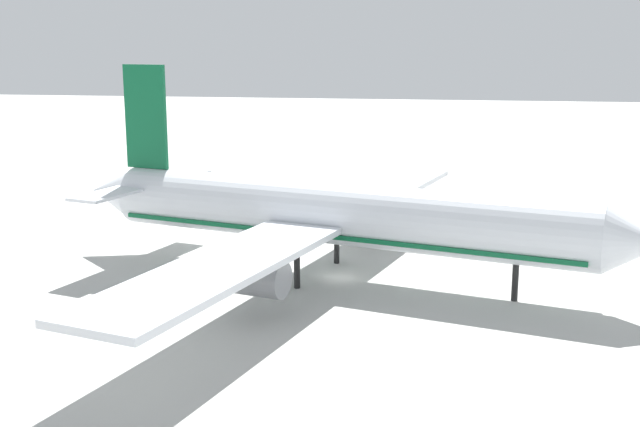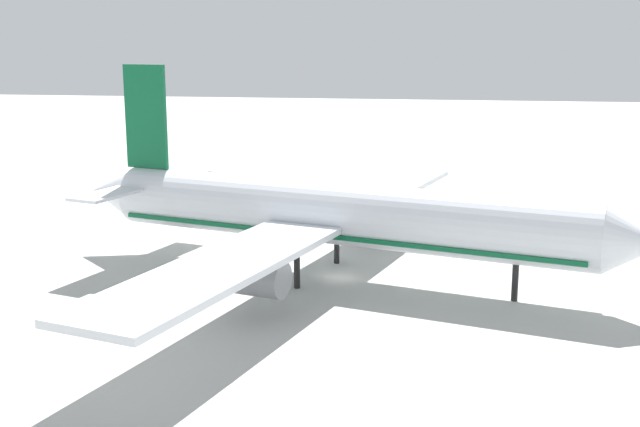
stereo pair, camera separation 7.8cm
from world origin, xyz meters
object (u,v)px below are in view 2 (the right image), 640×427
Objects in this scene: traffic_cone_4 at (203,198)px; traffic_cone_3 at (417,207)px; airliner at (331,215)px; traffic_cone_2 at (215,197)px.

traffic_cone_3 is at bearing -2.12° from traffic_cone_4.
airliner is 51.15m from traffic_cone_2.
airliner is 51.92m from traffic_cone_4.
traffic_cone_2 and traffic_cone_3 have the same top height.
traffic_cone_3 and traffic_cone_4 have the same top height.
airliner is at bearing -55.03° from traffic_cone_4.
traffic_cone_4 is at bearing 177.88° from traffic_cone_3.
airliner is 144.07× the size of traffic_cone_2.
traffic_cone_2 is at bearing 177.02° from traffic_cone_3.
airliner is at bearing -57.25° from traffic_cone_2.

